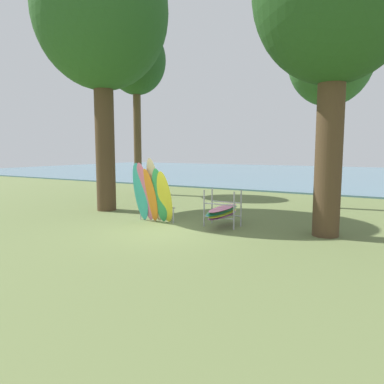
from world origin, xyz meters
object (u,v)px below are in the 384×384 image
(tree_mid_behind, at_px, (331,58))
(board_storage_rack, at_px, (223,211))
(tree_far_left_back, at_px, (136,62))
(tree_foreground_left, at_px, (101,14))
(leaning_board_pile, at_px, (152,194))

(tree_mid_behind, height_order, board_storage_rack, tree_mid_behind)
(tree_far_left_back, bearing_deg, tree_foreground_left, -64.80)
(tree_far_left_back, xyz_separation_m, board_storage_rack, (8.29, -5.94, -7.04))
(leaning_board_pile, bearing_deg, board_storage_rack, 14.39)
(tree_mid_behind, distance_m, leaning_board_pile, 9.82)
(tree_mid_behind, relative_size, tree_far_left_back, 0.90)
(tree_foreground_left, bearing_deg, tree_far_left_back, 115.20)
(tree_foreground_left, height_order, board_storage_rack, tree_foreground_left)
(board_storage_rack, bearing_deg, tree_far_left_back, 144.40)
(tree_mid_behind, relative_size, leaning_board_pile, 3.73)
(leaning_board_pile, height_order, board_storage_rack, leaning_board_pile)
(tree_mid_behind, bearing_deg, tree_far_left_back, -179.78)
(tree_foreground_left, bearing_deg, board_storage_rack, -5.23)
(tree_foreground_left, relative_size, board_storage_rack, 5.35)
(tree_far_left_back, xyz_separation_m, leaning_board_pile, (5.82, -6.57, -6.53))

